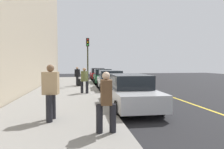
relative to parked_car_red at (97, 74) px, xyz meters
The scene contains 13 objects.
ground_plane 10.81m from the parked_car_red, ahead, with size 56.00×56.00×0.00m, color black.
sidewalk 11.30m from the parked_car_red, 17.07° to the right, with size 28.00×4.60×0.15m, color gray.
lane_stripe_centre 11.27m from the parked_car_red, 16.48° to the left, with size 28.00×0.14×0.01m, color gold.
parked_car_red is the anchor object (origin of this frame).
parked_car_green 5.93m from the parked_car_red, ahead, with size 4.17×1.97×1.51m.
parked_car_white 10.95m from the parked_car_red, ahead, with size 4.59×1.99×1.51m.
parked_car_silver 17.28m from the parked_car_red, ahead, with size 4.69×1.97×1.51m.
pedestrian_brown_coat 20.80m from the parked_car_red, ahead, with size 0.45×0.54×1.63m.
pedestrian_black_coat 9.07m from the parked_car_red, 16.35° to the right, with size 0.53×0.47×1.63m.
pedestrian_tan_coat 19.57m from the parked_car_red, ahead, with size 0.60×0.53×1.82m.
pedestrian_olive_coat 13.55m from the parked_car_red, ahead, with size 0.52×0.49×1.62m.
traffic_light_pole 9.19m from the parked_car_red, 10.60° to the right, with size 0.35×0.26×4.11m.
rolling_suitcase 9.45m from the parked_car_red, 14.64° to the right, with size 0.34×0.22×0.96m.
Camera 1 is at (15.00, -2.34, 1.97)m, focal length 31.09 mm.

